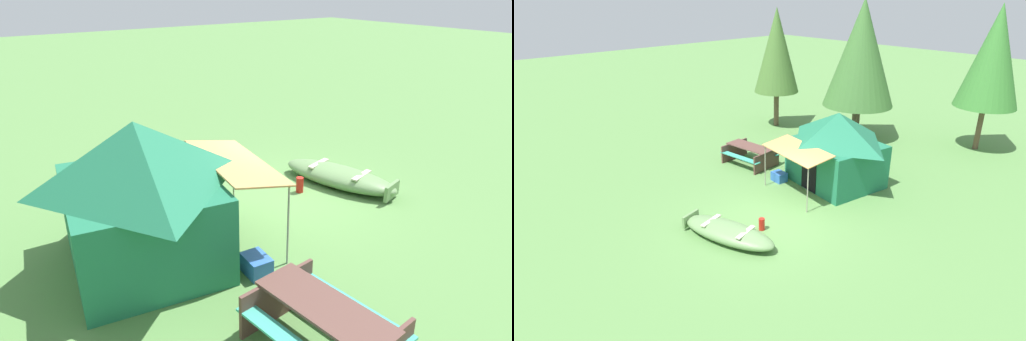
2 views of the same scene
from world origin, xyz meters
The scene contains 9 objects.
ground_plane centered at (0.00, 0.00, 0.00)m, with size 80.00×80.00×0.00m, color #588846.
beached_rowboat centered at (-0.17, -1.58, 0.24)m, with size 3.15×1.75×0.47m.
canvas_cabin_tent centered at (-0.53, 3.59, 1.35)m, with size 3.46×4.04×2.61m.
picnic_table centered at (-3.97, 2.52, 0.48)m, with size 2.10×1.61×0.76m.
cooler_box centered at (-2.00, 2.22, 0.17)m, with size 0.52×0.39×0.34m, color blue.
fuel_can centered at (0.10, -0.54, 0.19)m, with size 0.18×0.18×0.37m, color red.
pine_tree_back_left centered at (1.48, 10.91, 3.95)m, with size 2.53×2.53×6.01m.
pine_tree_back_right centered at (-7.03, 6.92, 3.73)m, with size 2.20×2.20×5.74m.
pine_tree_side centered at (-3.08, 8.26, 3.87)m, with size 3.18×3.18×6.19m.
Camera 2 is at (8.06, -7.68, 6.51)m, focal length 29.70 mm.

